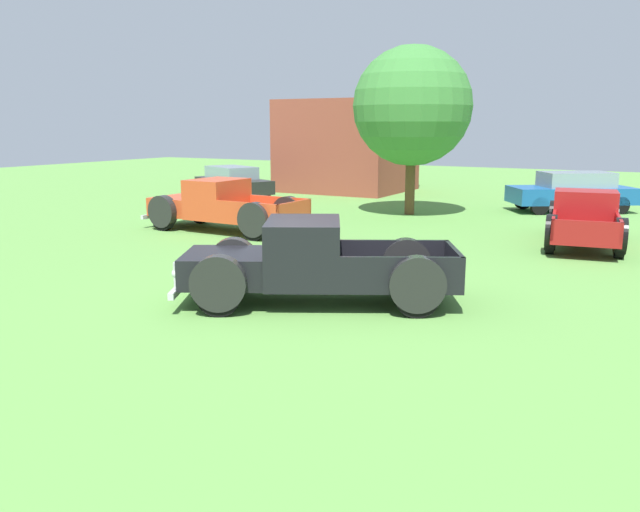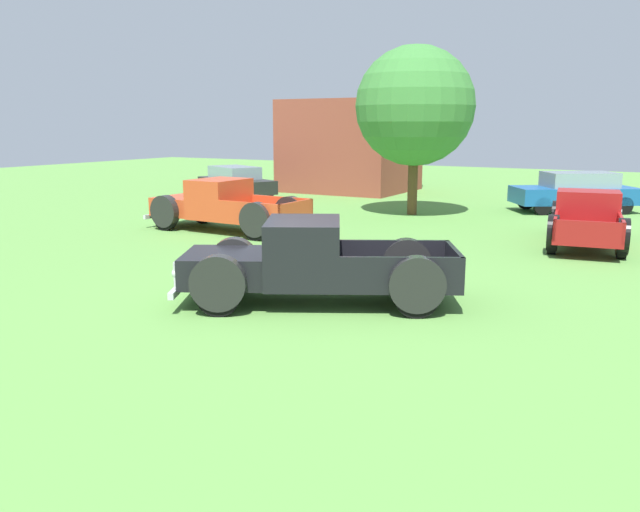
{
  "view_description": "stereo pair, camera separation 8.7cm",
  "coord_description": "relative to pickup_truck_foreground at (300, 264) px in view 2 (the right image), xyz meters",
  "views": [
    {
      "loc": [
        6.13,
        -10.26,
        3.29
      ],
      "look_at": [
        0.46,
        -0.15,
        0.9
      ],
      "focal_mm": 35.88,
      "sensor_mm": 36.0,
      "label": 1
    },
    {
      "loc": [
        6.2,
        -10.22,
        3.29
      ],
      "look_at": [
        0.46,
        -0.15,
        0.9
      ],
      "focal_mm": 35.88,
      "sensor_mm": 36.0,
      "label": 2
    }
  ],
  "objects": [
    {
      "name": "pickup_truck_foreground",
      "position": [
        0.0,
        0.0,
        0.0
      ],
      "size": [
        5.39,
        4.01,
        1.57
      ],
      "color": "black",
      "rests_on": "ground_plane"
    },
    {
      "name": "pickup_truck_behind_right",
      "position": [
        -6.66,
        5.93,
        0.02
      ],
      "size": [
        5.33,
        2.16,
        1.62
      ],
      "color": "#D14723",
      "rests_on": "ground_plane"
    },
    {
      "name": "oak_tree_east",
      "position": [
        -2.68,
        12.38,
        3.19
      ],
      "size": [
        4.31,
        4.31,
        6.1
      ],
      "color": "brown",
      "rests_on": "ground_plane"
    },
    {
      "name": "pickup_truck_behind_left",
      "position": [
        3.78,
        9.24,
        -0.04
      ],
      "size": [
        2.49,
        5.08,
        1.49
      ],
      "color": "maroon",
      "rests_on": "ground_plane"
    },
    {
      "name": "brick_pavilion",
      "position": [
        -8.71,
        19.09,
        1.49
      ],
      "size": [
        5.78,
        5.2,
        4.48
      ],
      "color": "brown",
      "rests_on": "ground_plane"
    },
    {
      "name": "ground_plane",
      "position": [
        -0.13,
        0.32,
        -0.75
      ],
      "size": [
        80.0,
        80.0,
        0.0
      ],
      "primitive_type": "plane",
      "color": "#5B9342"
    },
    {
      "name": "sedan_distant_a",
      "position": [
        2.48,
        16.14,
        0.05
      ],
      "size": [
        4.82,
        4.03,
        1.52
      ],
      "color": "#195699",
      "rests_on": "ground_plane"
    },
    {
      "name": "sedan_distant_b",
      "position": [
        -11.54,
        13.31,
        0.01
      ],
      "size": [
        4.66,
        3.42,
        1.44
      ],
      "color": "black",
      "rests_on": "ground_plane"
    }
  ]
}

